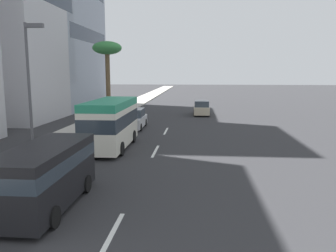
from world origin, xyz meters
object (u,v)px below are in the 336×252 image
object	(u,v)px
minibus_fourth	(111,122)
street_lamp	(31,80)
pedestrian_near_lamp	(76,118)
palm_tree	(107,52)
van_second	(45,173)
car_lead	(202,108)
car_third	(134,119)

from	to	relation	value
minibus_fourth	street_lamp	bearing A→B (deg)	-30.16
pedestrian_near_lamp	palm_tree	bearing A→B (deg)	-25.64
minibus_fourth	palm_tree	distance (m)	17.44
street_lamp	van_second	bearing A→B (deg)	-150.29
van_second	minibus_fourth	world-z (taller)	minibus_fourth
car_lead	palm_tree	xyz separation A→B (m)	(-1.85, 10.44, 6.32)
minibus_fourth	palm_tree	world-z (taller)	palm_tree
van_second	car_third	xyz separation A→B (m)	(17.67, 0.06, -0.50)
car_third	minibus_fourth	bearing A→B (deg)	0.00
van_second	palm_tree	bearing A→B (deg)	-170.25
car_lead	van_second	world-z (taller)	van_second
car_third	palm_tree	world-z (taller)	palm_tree
car_lead	palm_tree	world-z (taller)	palm_tree
car_lead	minibus_fourth	distance (m)	18.88
van_second	street_lamp	world-z (taller)	street_lamp
van_second	street_lamp	size ratio (longest dim) A/B	0.76
palm_tree	street_lamp	size ratio (longest dim) A/B	1.13
car_lead	van_second	bearing A→B (deg)	167.70
car_third	palm_tree	bearing A→B (deg)	-151.61
minibus_fourth	pedestrian_near_lamp	size ratio (longest dim) A/B	3.95
van_second	pedestrian_near_lamp	size ratio (longest dim) A/B	3.16
van_second	minibus_fourth	distance (m)	9.74
car_lead	car_third	size ratio (longest dim) A/B	0.97
car_lead	street_lamp	distance (m)	24.58
van_second	pedestrian_near_lamp	xyz separation A→B (m)	(16.06, 4.65, -0.21)
pedestrian_near_lamp	palm_tree	world-z (taller)	palm_tree
car_lead	palm_tree	distance (m)	12.34
street_lamp	palm_tree	bearing A→B (deg)	4.37
pedestrian_near_lamp	street_lamp	world-z (taller)	street_lamp
car_third	minibus_fourth	world-z (taller)	minibus_fourth
van_second	street_lamp	bearing A→B (deg)	-150.29
car_third	street_lamp	bearing A→B (deg)	-12.30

